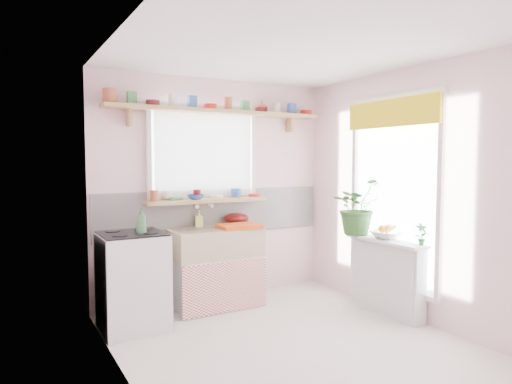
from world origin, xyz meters
TOP-DOWN VIEW (x-y plane):
  - room at (0.66, 0.86)m, footprint 3.20×3.20m
  - sink_unit at (-0.15, 1.29)m, footprint 0.95×0.65m
  - cooker at (-1.10, 1.05)m, footprint 0.58×0.58m
  - radiator_ledge at (1.30, 0.20)m, footprint 0.22×0.95m
  - windowsill at (-0.15, 1.48)m, footprint 1.40×0.22m
  - pine_shelf at (0.00, 1.47)m, footprint 2.52×0.24m
  - shelf_crockery at (-0.04, 1.47)m, footprint 2.47×0.11m
  - sill_crockery at (-0.20, 1.48)m, footprint 1.35×0.11m
  - dish_tray at (0.09, 1.18)m, footprint 0.46×0.36m
  - colander at (0.22, 1.50)m, footprint 0.31×0.31m
  - jade_plant at (1.24, 0.60)m, footprint 0.63×0.57m
  - fruit_bowl at (1.33, 0.24)m, footprint 0.39×0.39m
  - herb_pot at (1.33, -0.20)m, footprint 0.13×0.11m
  - soap_bottle_sink at (-0.24, 1.50)m, footprint 0.10×0.10m
  - sill_cup at (-0.60, 1.54)m, footprint 0.17×0.17m
  - sill_bowl at (-0.31, 1.42)m, footprint 0.20×0.20m
  - shelf_vase at (0.58, 1.53)m, footprint 0.17×0.17m
  - cooker_bottle at (-1.04, 0.94)m, footprint 0.10×0.10m
  - fruit at (1.34, 0.24)m, footprint 0.20×0.14m

SIDE VIEW (x-z plane):
  - radiator_ledge at x=1.30m, z-range 0.01..0.78m
  - sink_unit at x=-0.15m, z-range -0.13..0.99m
  - cooker at x=-1.10m, z-range 0.00..0.92m
  - fruit_bowl at x=1.33m, z-range 0.78..0.85m
  - dish_tray at x=0.09m, z-range 0.85..0.89m
  - fruit at x=1.34m, z-range 0.83..0.93m
  - herb_pot at x=1.33m, z-range 0.78..0.99m
  - colander at x=0.22m, z-range 0.85..0.98m
  - soap_bottle_sink at x=-0.24m, z-range 0.85..1.03m
  - cooker_bottle at x=-1.04m, z-range 0.92..1.16m
  - jade_plant at x=1.24m, z-range 0.77..1.39m
  - windowsill at x=-0.15m, z-range 1.12..1.16m
  - sill_bowl at x=-0.31m, z-range 1.16..1.22m
  - sill_cup at x=-0.60m, z-range 1.16..1.26m
  - sill_crockery at x=-0.20m, z-range 1.15..1.27m
  - room at x=0.66m, z-range -0.23..2.97m
  - pine_shelf at x=0.00m, z-range 2.10..2.14m
  - shelf_crockery at x=-0.04m, z-range 2.13..2.25m
  - shelf_vase at x=0.58m, z-range 2.14..2.29m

